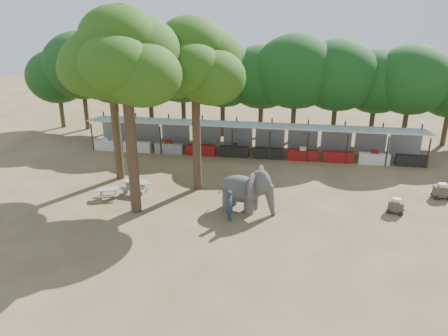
# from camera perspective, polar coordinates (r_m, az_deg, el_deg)

# --- Properties ---
(ground) EXTENTS (100.00, 100.00, 0.00)m
(ground) POSITION_cam_1_polar(r_m,az_deg,el_deg) (24.53, 0.48, -8.65)
(ground) COLOR brown
(ground) RESTS_ON ground
(vendor_stalls) EXTENTS (28.00, 2.99, 2.80)m
(vendor_stalls) POSITION_cam_1_polar(r_m,az_deg,el_deg) (36.74, 3.71, 3.59)
(vendor_stalls) COLOR #A5A8AC
(vendor_stalls) RESTS_ON ground
(yard_tree_left) EXTENTS (7.10, 6.90, 11.02)m
(yard_tree_left) POSITION_cam_1_polar(r_m,az_deg,el_deg) (31.08, -14.71, 13.05)
(yard_tree_left) COLOR #332316
(yard_tree_left) RESTS_ON ground
(yard_tree_center) EXTENTS (7.10, 6.90, 12.04)m
(yard_tree_center) POSITION_cam_1_polar(r_m,az_deg,el_deg) (25.23, -13.00, 13.82)
(yard_tree_center) COLOR #332316
(yard_tree_center) RESTS_ON ground
(yard_tree_back) EXTENTS (7.10, 6.90, 11.36)m
(yard_tree_back) POSITION_cam_1_polar(r_m,az_deg,el_deg) (28.23, -4.02, 13.63)
(yard_tree_back) COLOR #332316
(yard_tree_back) RESTS_ON ground
(backdrop_trees) EXTENTS (46.46, 5.95, 8.33)m
(backdrop_trees) POSITION_cam_1_polar(r_m,az_deg,el_deg) (40.76, 4.57, 11.55)
(backdrop_trees) COLOR #332316
(backdrop_trees) RESTS_ON ground
(elephant) EXTENTS (3.77, 2.77, 2.80)m
(elephant) POSITION_cam_1_polar(r_m,az_deg,el_deg) (26.63, 3.03, -2.80)
(elephant) COLOR #3D3B3A
(elephant) RESTS_ON ground
(handler) EXTENTS (0.50, 0.71, 1.90)m
(handler) POSITION_cam_1_polar(r_m,az_deg,el_deg) (25.60, 0.81, -4.90)
(handler) COLOR #26384C
(handler) RESTS_ON ground
(picnic_table_near) EXTENTS (1.66, 1.58, 0.66)m
(picnic_table_near) POSITION_cam_1_polar(r_m,az_deg,el_deg) (29.58, -14.87, -3.05)
(picnic_table_near) COLOR gray
(picnic_table_near) RESTS_ON ground
(picnic_table_far) EXTENTS (1.89, 1.75, 0.84)m
(picnic_table_far) POSITION_cam_1_polar(r_m,az_deg,el_deg) (29.96, -11.37, -2.20)
(picnic_table_far) COLOR gray
(picnic_table_far) RESTS_ON ground
(cart_front) EXTENTS (1.14, 0.91, 0.97)m
(cart_front) POSITION_cam_1_polar(r_m,az_deg,el_deg) (28.61, 21.54, -4.62)
(cart_front) COLOR #3D2F29
(cart_front) RESTS_ON ground
(cart_back) EXTENTS (1.12, 0.78, 1.04)m
(cart_back) POSITION_cam_1_polar(r_m,az_deg,el_deg) (31.90, 26.54, -2.71)
(cart_back) COLOR #3D2F29
(cart_back) RESTS_ON ground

